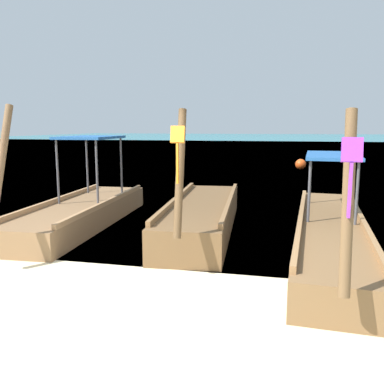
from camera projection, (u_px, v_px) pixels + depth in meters
ground at (134, 303)px, 5.26m from camera, size 120.00×120.00×0.00m
sea_water at (275, 141)px, 64.27m from camera, size 120.00×120.00×0.00m
longtail_boat_red_ribbon at (81, 211)px, 9.37m from camera, size 1.58×5.85×2.58m
longtail_boat_orange_ribbon at (202, 216)px, 8.86m from camera, size 1.62×5.53×2.50m
longtail_boat_violet_ribbon at (330, 231)px, 7.57m from camera, size 1.54×6.90×2.42m
mooring_buoy_near at (301, 164)px, 21.45m from camera, size 0.55×0.55×0.55m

